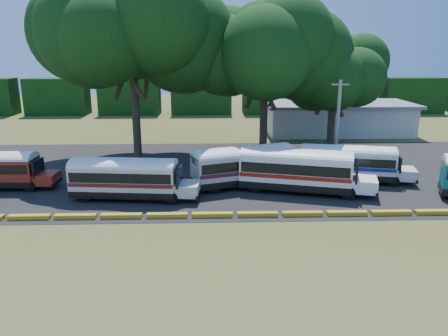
{
  "coord_description": "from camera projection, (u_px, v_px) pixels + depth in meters",
  "views": [
    {
      "loc": [
        1.39,
        -26.06,
        10.86
      ],
      "look_at": [
        2.43,
        6.0,
        1.99
      ],
      "focal_mm": 35.0,
      "sensor_mm": 36.0,
      "label": 1
    }
  ],
  "objects": [
    {
      "name": "ground",
      "position": [
        189.0,
        223.0,
        27.95
      ],
      "size": [
        160.0,
        160.0,
        0.0
      ],
      "primitive_type": "plane",
      "color": "#424E1A",
      "rests_on": "ground"
    },
    {
      "name": "asphalt_strip",
      "position": [
        206.0,
        172.0,
        39.54
      ],
      "size": [
        64.0,
        24.0,
        0.02
      ],
      "primitive_type": "cube",
      "color": "black",
      "rests_on": "ground"
    },
    {
      "name": "curb",
      "position": [
        190.0,
        215.0,
        28.88
      ],
      "size": [
        53.7,
        0.45,
        0.3
      ],
      "color": "gold",
      "rests_on": "ground"
    },
    {
      "name": "terminal_building",
      "position": [
        337.0,
        118.0,
        56.87
      ],
      "size": [
        19.0,
        9.0,
        4.0
      ],
      "color": "beige",
      "rests_on": "ground"
    },
    {
      "name": "treeline_backdrop",
      "position": [
        201.0,
        96.0,
        73.39
      ],
      "size": [
        130.0,
        4.0,
        6.0
      ],
      "color": "black",
      "rests_on": "ground"
    },
    {
      "name": "bus_cream_west",
      "position": [
        127.0,
        176.0,
        31.99
      ],
      "size": [
        9.62,
        3.26,
        3.1
      ],
      "rotation": [
        0.0,
        0.0,
        -0.1
      ],
      "color": "black",
      "rests_on": "ground"
    },
    {
      "name": "bus_cream_east",
      "position": [
        245.0,
        164.0,
        35.08
      ],
      "size": [
        10.2,
        5.57,
        3.27
      ],
      "rotation": [
        0.0,
        0.0,
        0.33
      ],
      "color": "black",
      "rests_on": "ground"
    },
    {
      "name": "bus_white_red",
      "position": [
        299.0,
        168.0,
        33.53
      ],
      "size": [
        10.61,
        5.21,
        3.39
      ],
      "rotation": [
        0.0,
        0.0,
        -0.27
      ],
      "color": "black",
      "rests_on": "ground"
    },
    {
      "name": "bus_white_blue",
      "position": [
        350.0,
        161.0,
        36.36
      ],
      "size": [
        9.53,
        4.19,
        3.04
      ],
      "rotation": [
        0.0,
        0.0,
        -0.21
      ],
      "color": "black",
      "rests_on": "ground"
    },
    {
      "name": "tree_west",
      "position": [
        131.0,
        24.0,
        40.85
      ],
      "size": [
        14.25,
        14.25,
        18.29
      ],
      "color": "#3E2F1F",
      "rests_on": "ground"
    },
    {
      "name": "tree_center",
      "position": [
        265.0,
        47.0,
        42.81
      ],
      "size": [
        11.94,
        11.94,
        15.36
      ],
      "color": "#3E2F1F",
      "rests_on": "ground"
    },
    {
      "name": "tree_east",
      "position": [
        335.0,
        67.0,
        45.36
      ],
      "size": [
        8.61,
        8.61,
        12.08
      ],
      "color": "#3E2F1F",
      "rests_on": "ground"
    },
    {
      "name": "utility_pole",
      "position": [
        338.0,
        124.0,
        39.67
      ],
      "size": [
        1.6,
        0.3,
        8.1
      ],
      "color": "gray",
      "rests_on": "ground"
    }
  ]
}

